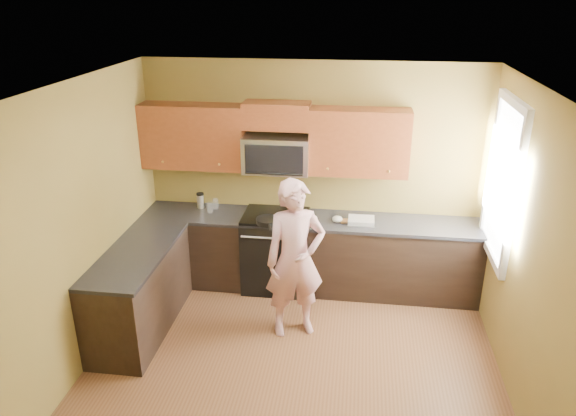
% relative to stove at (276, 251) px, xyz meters
% --- Properties ---
extents(floor, '(4.00, 4.00, 0.00)m').
position_rel_stove_xyz_m(floor, '(0.40, -1.68, -0.47)').
color(floor, brown).
rests_on(floor, ground).
extents(ceiling, '(4.00, 4.00, 0.00)m').
position_rel_stove_xyz_m(ceiling, '(0.40, -1.68, 2.23)').
color(ceiling, white).
rests_on(ceiling, ground).
extents(wall_back, '(4.00, 0.00, 4.00)m').
position_rel_stove_xyz_m(wall_back, '(0.40, 0.32, 0.88)').
color(wall_back, brown).
rests_on(wall_back, ground).
extents(wall_left, '(0.00, 4.00, 4.00)m').
position_rel_stove_xyz_m(wall_left, '(-1.60, -1.68, 0.88)').
color(wall_left, brown).
rests_on(wall_left, ground).
extents(wall_right, '(0.00, 4.00, 4.00)m').
position_rel_stove_xyz_m(wall_right, '(2.40, -1.68, 0.88)').
color(wall_right, brown).
rests_on(wall_right, ground).
extents(cabinet_back_run, '(4.00, 0.60, 0.88)m').
position_rel_stove_xyz_m(cabinet_back_run, '(0.40, 0.02, -0.03)').
color(cabinet_back_run, black).
rests_on(cabinet_back_run, floor).
extents(cabinet_left_run, '(0.60, 1.60, 0.88)m').
position_rel_stove_xyz_m(cabinet_left_run, '(-1.30, -1.08, -0.03)').
color(cabinet_left_run, black).
rests_on(cabinet_left_run, floor).
extents(countertop_back, '(4.00, 0.62, 0.04)m').
position_rel_stove_xyz_m(countertop_back, '(0.40, 0.01, 0.43)').
color(countertop_back, black).
rests_on(countertop_back, cabinet_back_run).
extents(countertop_left, '(0.62, 1.60, 0.04)m').
position_rel_stove_xyz_m(countertop_left, '(-1.29, -1.08, 0.43)').
color(countertop_left, black).
rests_on(countertop_left, cabinet_left_run).
extents(stove, '(0.76, 0.65, 0.95)m').
position_rel_stove_xyz_m(stove, '(0.00, 0.00, 0.00)').
color(stove, black).
rests_on(stove, floor).
extents(microwave, '(0.76, 0.40, 0.42)m').
position_rel_stove_xyz_m(microwave, '(0.00, 0.12, 0.97)').
color(microwave, silver).
rests_on(microwave, wall_back).
extents(upper_cab_left, '(1.22, 0.33, 0.75)m').
position_rel_stove_xyz_m(upper_cab_left, '(-0.99, 0.16, 0.97)').
color(upper_cab_left, brown).
rests_on(upper_cab_left, wall_back).
extents(upper_cab_right, '(1.12, 0.33, 0.75)m').
position_rel_stove_xyz_m(upper_cab_right, '(0.94, 0.16, 0.97)').
color(upper_cab_right, brown).
rests_on(upper_cab_right, wall_back).
extents(upper_cab_over_mw, '(0.76, 0.33, 0.30)m').
position_rel_stove_xyz_m(upper_cab_over_mw, '(0.00, 0.16, 1.62)').
color(upper_cab_over_mw, brown).
rests_on(upper_cab_over_mw, wall_back).
extents(window, '(0.06, 1.06, 1.66)m').
position_rel_stove_xyz_m(window, '(2.38, -0.48, 1.17)').
color(window, white).
rests_on(window, wall_right).
extents(woman, '(0.73, 0.61, 1.71)m').
position_rel_stove_xyz_m(woman, '(0.35, -0.91, 0.38)').
color(woman, '#D36979').
rests_on(woman, floor).
extents(frying_pan, '(0.39, 0.54, 0.06)m').
position_rel_stove_xyz_m(frying_pan, '(-0.05, -0.26, 0.47)').
color(frying_pan, black).
rests_on(frying_pan, stove).
extents(butter_tub, '(0.15, 0.15, 0.08)m').
position_rel_stove_xyz_m(butter_tub, '(0.37, -0.16, 0.45)').
color(butter_tub, gold).
rests_on(butter_tub, countertop_back).
extents(toast_slice, '(0.14, 0.14, 0.01)m').
position_rel_stove_xyz_m(toast_slice, '(0.82, -0.02, 0.45)').
color(toast_slice, '#B27F47').
rests_on(toast_slice, countertop_back).
extents(napkin_a, '(0.14, 0.15, 0.06)m').
position_rel_stove_xyz_m(napkin_a, '(0.45, -0.04, 0.48)').
color(napkin_a, silver).
rests_on(napkin_a, countertop_back).
extents(napkin_b, '(0.14, 0.15, 0.07)m').
position_rel_stove_xyz_m(napkin_b, '(0.73, -0.04, 0.48)').
color(napkin_b, silver).
rests_on(napkin_b, countertop_back).
extents(dish_towel, '(0.30, 0.24, 0.05)m').
position_rel_stove_xyz_m(dish_towel, '(1.01, -0.02, 0.47)').
color(dish_towel, silver).
rests_on(dish_towel, countertop_back).
extents(travel_mug, '(0.10, 0.10, 0.19)m').
position_rel_stove_xyz_m(travel_mug, '(-0.96, 0.16, 0.45)').
color(travel_mug, silver).
rests_on(travel_mug, countertop_back).
extents(glass_a, '(0.09, 0.09, 0.12)m').
position_rel_stove_xyz_m(glass_a, '(-0.77, 0.18, 0.51)').
color(glass_a, silver).
rests_on(glass_a, countertop_back).
extents(glass_b, '(0.08, 0.08, 0.12)m').
position_rel_stove_xyz_m(glass_b, '(-0.81, 0.04, 0.51)').
color(glass_b, silver).
rests_on(glass_b, countertop_back).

